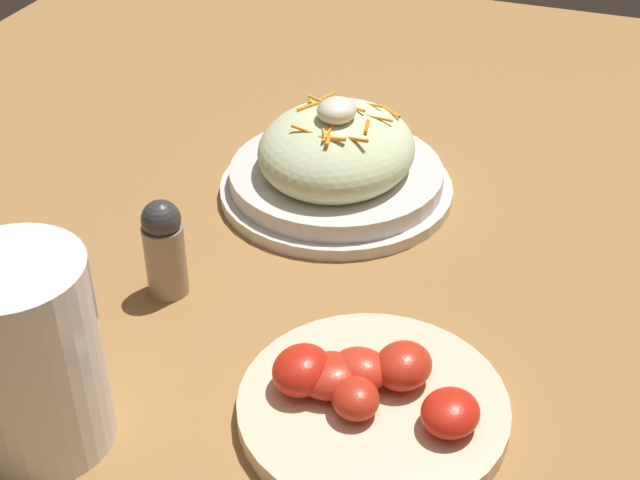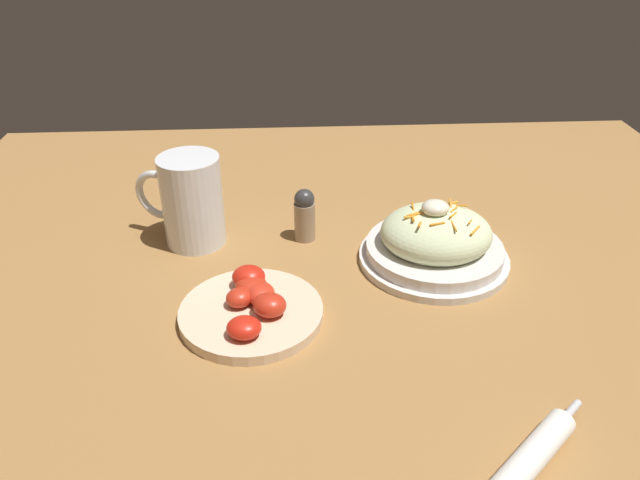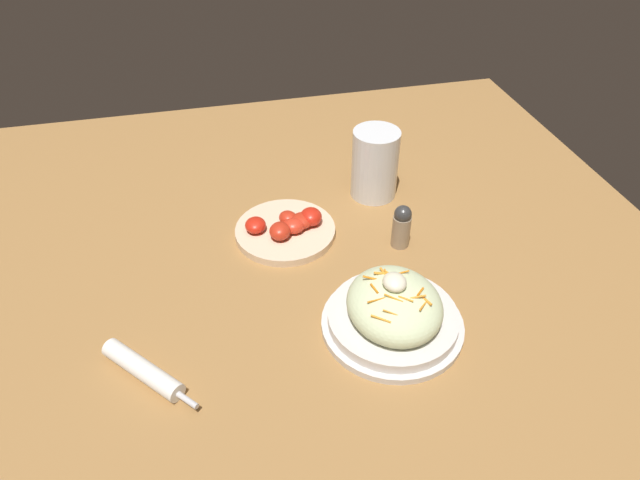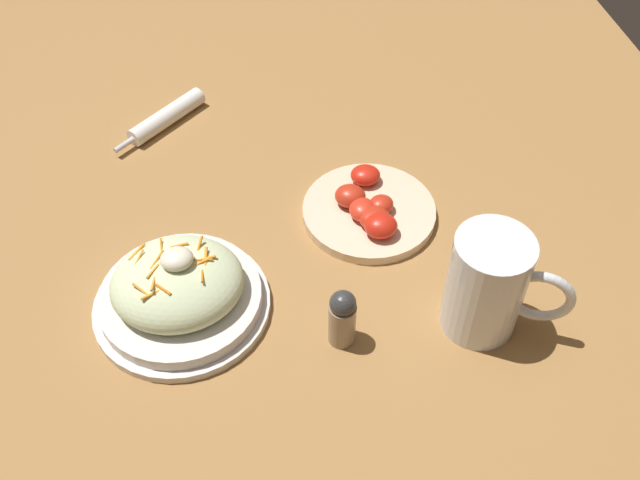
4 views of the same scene
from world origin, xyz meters
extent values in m
plane|color=#9E703D|center=(0.00, 0.00, 0.00)|extent=(1.43, 1.43, 0.00)
cylinder|color=silver|center=(-0.13, -0.13, 0.01)|extent=(0.22, 0.22, 0.01)
cylinder|color=silver|center=(-0.13, -0.13, 0.02)|extent=(0.20, 0.20, 0.02)
ellipsoid|color=beige|center=(-0.13, -0.13, 0.05)|extent=(0.16, 0.15, 0.07)
cylinder|color=orange|center=(-0.17, -0.16, 0.08)|extent=(0.02, 0.02, 0.01)
cylinder|color=orange|center=(-0.10, -0.10, 0.08)|extent=(0.01, 0.03, 0.01)
cylinder|color=orange|center=(-0.12, -0.10, 0.08)|extent=(0.02, 0.01, 0.00)
cylinder|color=orange|center=(-0.09, -0.12, 0.08)|extent=(0.02, 0.01, 0.00)
cylinder|color=orange|center=(-0.14, -0.16, 0.08)|extent=(0.02, 0.02, 0.01)
cylinder|color=orange|center=(-0.15, -0.12, 0.09)|extent=(0.02, 0.03, 0.01)
cylinder|color=orange|center=(-0.18, -0.09, 0.07)|extent=(0.02, 0.03, 0.00)
cylinder|color=orange|center=(-0.14, -0.09, 0.08)|extent=(0.00, 0.03, 0.00)
cylinder|color=orange|center=(-0.16, -0.13, 0.08)|extent=(0.02, 0.02, 0.00)
cylinder|color=orange|center=(-0.15, -0.15, 0.08)|extent=(0.01, 0.03, 0.01)
cylinder|color=orange|center=(-0.16, -0.17, 0.08)|extent=(0.02, 0.01, 0.00)
cylinder|color=orange|center=(-0.10, -0.13, 0.08)|extent=(0.03, 0.00, 0.01)
cylinder|color=orange|center=(-0.10, -0.13, 0.08)|extent=(0.02, 0.01, 0.00)
cylinder|color=orange|center=(-0.10, -0.15, 0.08)|extent=(0.00, 0.03, 0.01)
cylinder|color=orange|center=(-0.09, -0.12, 0.08)|extent=(0.01, 0.03, 0.01)
cylinder|color=orange|center=(-0.17, -0.11, 0.08)|extent=(0.01, 0.02, 0.01)
ellipsoid|color=#EFEACC|center=(-0.13, -0.13, 0.09)|extent=(0.04, 0.04, 0.02)
cylinder|color=white|center=(0.23, -0.21, 0.07)|extent=(0.09, 0.09, 0.14)
cylinder|color=gold|center=(0.23, -0.21, 0.04)|extent=(0.08, 0.08, 0.08)
cylinder|color=white|center=(0.23, -0.21, 0.09)|extent=(0.08, 0.08, 0.01)
torus|color=white|center=(0.29, -0.24, 0.07)|extent=(0.08, 0.05, 0.08)
cylinder|color=white|center=(-0.14, 0.25, 0.01)|extent=(0.13, 0.12, 0.03)
cylinder|color=silver|center=(-0.21, 0.19, 0.01)|extent=(0.03, 0.03, 0.01)
cylinder|color=beige|center=(0.14, -0.01, 0.01)|extent=(0.19, 0.19, 0.02)
ellipsoid|color=red|center=(0.14, -0.04, 0.03)|extent=(0.06, 0.06, 0.02)
ellipsoid|color=red|center=(0.12, -0.02, 0.03)|extent=(0.04, 0.04, 0.03)
ellipsoid|color=red|center=(0.14, -0.06, 0.03)|extent=(0.05, 0.05, 0.03)
ellipsoid|color=red|center=(0.11, 0.01, 0.03)|extent=(0.05, 0.05, 0.03)
ellipsoid|color=red|center=(0.14, 0.05, 0.03)|extent=(0.05, 0.04, 0.02)
ellipsoid|color=red|center=(0.15, -0.02, 0.03)|extent=(0.05, 0.05, 0.02)
cylinder|color=gray|center=(0.06, -0.21, 0.03)|extent=(0.03, 0.03, 0.06)
sphere|color=#333333|center=(0.06, -0.21, 0.07)|extent=(0.03, 0.03, 0.03)
camera|label=1|loc=(0.57, 0.11, 0.46)|focal=50.67mm
camera|label=2|loc=(0.09, 0.64, 0.50)|focal=34.39mm
camera|label=3|loc=(-0.69, 0.12, 0.67)|focal=31.66mm
camera|label=4|loc=(-0.05, -0.70, 0.74)|focal=40.38mm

